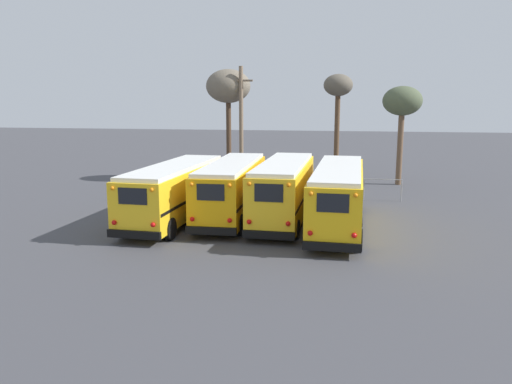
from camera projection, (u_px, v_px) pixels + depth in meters
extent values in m
plane|color=#424247|center=(254.00, 224.00, 26.40)|extent=(160.00, 160.00, 0.00)
cube|color=yellow|center=(175.00, 191.00, 26.86)|extent=(2.98, 10.13, 2.47)
cube|color=white|center=(175.00, 167.00, 26.61)|extent=(2.76, 9.72, 0.20)
cube|color=black|center=(134.00, 234.00, 22.20)|extent=(2.54, 0.33, 0.36)
cube|color=black|center=(132.00, 196.00, 21.91)|extent=(1.37, 0.10, 0.74)
sphere|color=red|center=(114.00, 223.00, 22.30)|extent=(0.22, 0.22, 0.22)
sphere|color=orange|center=(112.00, 188.00, 22.01)|extent=(0.18, 0.18, 0.18)
sphere|color=red|center=(153.00, 225.00, 21.90)|extent=(0.22, 0.22, 0.22)
sphere|color=orange|center=(152.00, 190.00, 21.62)|extent=(0.18, 0.18, 0.18)
cube|color=black|center=(154.00, 194.00, 27.16)|extent=(0.52, 9.81, 0.14)
cube|color=black|center=(198.00, 196.00, 26.62)|extent=(0.52, 9.81, 0.14)
cylinder|color=black|center=(180.00, 197.00, 30.86)|extent=(0.33, 1.07, 1.05)
cylinder|color=black|center=(216.00, 199.00, 30.37)|extent=(0.33, 1.07, 1.05)
cylinder|color=black|center=(124.00, 226.00, 23.74)|extent=(0.33, 1.07, 1.05)
cylinder|color=black|center=(170.00, 229.00, 23.25)|extent=(0.33, 1.07, 1.05)
cube|color=#E5A00C|center=(232.00, 189.00, 27.43)|extent=(2.50, 9.80, 2.54)
cube|color=white|center=(232.00, 164.00, 27.18)|extent=(2.30, 9.41, 0.20)
cube|color=black|center=(211.00, 231.00, 22.84)|extent=(2.39, 0.24, 0.36)
cube|color=black|center=(211.00, 192.00, 22.54)|extent=(1.28, 0.05, 0.76)
sphere|color=red|center=(192.00, 219.00, 22.87)|extent=(0.22, 0.22, 0.22)
sphere|color=orange|center=(191.00, 184.00, 22.57)|extent=(0.18, 0.18, 0.18)
sphere|color=red|center=(230.00, 220.00, 22.61)|extent=(0.22, 0.22, 0.22)
sphere|color=orange|center=(229.00, 185.00, 22.31)|extent=(0.18, 0.18, 0.18)
cube|color=black|center=(211.00, 191.00, 27.64)|extent=(0.18, 9.57, 0.14)
cube|color=black|center=(253.00, 193.00, 27.29)|extent=(0.18, 9.57, 0.14)
cylinder|color=black|center=(226.00, 196.00, 31.27)|extent=(0.30, 1.06, 1.05)
cylinder|color=black|center=(261.00, 197.00, 30.95)|extent=(0.30, 1.06, 1.05)
cylinder|color=black|center=(196.00, 223.00, 24.31)|extent=(0.30, 1.06, 1.05)
cylinder|color=black|center=(240.00, 225.00, 23.99)|extent=(0.30, 1.06, 1.05)
cube|color=yellow|center=(284.00, 190.00, 26.69)|extent=(2.60, 9.52, 2.70)
cube|color=white|center=(284.00, 164.00, 26.42)|extent=(2.40, 9.14, 0.20)
cube|color=black|center=(268.00, 235.00, 22.30)|extent=(2.40, 0.26, 0.36)
cube|color=black|center=(269.00, 193.00, 21.97)|extent=(1.29, 0.07, 0.81)
sphere|color=red|center=(249.00, 222.00, 22.35)|extent=(0.22, 0.22, 0.22)
sphere|color=orange|center=(249.00, 184.00, 22.03)|extent=(0.18, 0.18, 0.18)
sphere|color=red|center=(288.00, 224.00, 22.02)|extent=(0.22, 0.22, 0.22)
sphere|color=orange|center=(289.00, 185.00, 21.70)|extent=(0.18, 0.18, 0.18)
cube|color=black|center=(262.00, 193.00, 26.95)|extent=(0.28, 9.27, 0.14)
cube|color=black|center=(306.00, 195.00, 26.50)|extent=(0.28, 9.27, 0.14)
cylinder|color=black|center=(274.00, 199.00, 30.42)|extent=(0.31, 0.93, 0.93)
cylinder|color=black|center=(309.00, 201.00, 30.01)|extent=(0.31, 0.93, 0.93)
cylinder|color=black|center=(251.00, 227.00, 23.81)|extent=(0.31, 0.93, 0.93)
cylinder|color=black|center=(296.00, 230.00, 23.39)|extent=(0.31, 0.93, 0.93)
cube|color=yellow|center=(338.00, 196.00, 25.38)|extent=(2.76, 10.71, 2.58)
cube|color=white|center=(339.00, 169.00, 25.12)|extent=(2.55, 10.27, 0.20)
cube|color=black|center=(332.00, 247.00, 20.43)|extent=(2.42, 0.29, 0.36)
cube|color=black|center=(333.00, 203.00, 20.12)|extent=(1.30, 0.08, 0.78)
sphere|color=red|center=(310.00, 233.00, 20.50)|extent=(0.22, 0.22, 0.22)
sphere|color=orange|center=(311.00, 194.00, 20.19)|extent=(0.18, 0.18, 0.18)
sphere|color=red|center=(354.00, 235.00, 20.14)|extent=(0.22, 0.22, 0.22)
sphere|color=orange|center=(356.00, 195.00, 19.84)|extent=(0.18, 0.18, 0.18)
cube|color=black|center=(315.00, 199.00, 25.65)|extent=(0.40, 10.41, 0.14)
cube|color=black|center=(362.00, 200.00, 25.17)|extent=(0.40, 10.41, 0.14)
cylinder|color=black|center=(322.00, 201.00, 29.67)|extent=(0.32, 1.01, 1.00)
cylinder|color=black|center=(360.00, 203.00, 29.23)|extent=(0.32, 1.01, 1.00)
cylinder|color=black|center=(308.00, 237.00, 21.94)|extent=(0.32, 1.01, 1.00)
cylinder|color=black|center=(359.00, 240.00, 21.50)|extent=(0.32, 1.01, 1.00)
cylinder|color=#75604C|center=(241.00, 126.00, 38.14)|extent=(0.32, 0.32, 8.93)
cube|color=#75604C|center=(241.00, 81.00, 37.52)|extent=(1.80, 0.14, 0.14)
cylinder|color=brown|center=(400.00, 149.00, 38.01)|extent=(0.43, 0.43, 5.56)
ellipsoid|color=#4C563D|center=(402.00, 101.00, 37.35)|extent=(2.93, 2.93, 2.20)
cylinder|color=#473323|center=(229.00, 140.00, 39.85)|extent=(0.40, 0.40, 6.54)
ellipsoid|color=#6B6051|center=(228.00, 86.00, 39.07)|extent=(3.49, 3.49, 2.61)
cylinder|color=brown|center=(337.00, 135.00, 42.71)|extent=(0.43, 0.43, 6.98)
ellipsoid|color=#5B5447|center=(338.00, 85.00, 41.94)|extent=(2.45, 2.45, 1.84)
cylinder|color=#939399|center=(155.00, 183.00, 34.76)|extent=(0.06, 0.06, 1.40)
cylinder|color=#939399|center=(188.00, 184.00, 34.37)|extent=(0.06, 0.06, 1.40)
cylinder|color=#939399|center=(221.00, 185.00, 33.98)|extent=(0.06, 0.06, 1.40)
cylinder|color=#939399|center=(256.00, 186.00, 33.58)|extent=(0.06, 0.06, 1.40)
cylinder|color=#939399|center=(291.00, 187.00, 33.19)|extent=(0.06, 0.06, 1.40)
cylinder|color=#939399|center=(327.00, 188.00, 32.80)|extent=(0.06, 0.06, 1.40)
cylinder|color=#939399|center=(364.00, 190.00, 32.41)|extent=(0.06, 0.06, 1.40)
cylinder|color=#939399|center=(402.00, 191.00, 32.02)|extent=(0.06, 0.06, 1.40)
cylinder|color=#939399|center=(273.00, 177.00, 33.26)|extent=(16.67, 0.04, 0.04)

